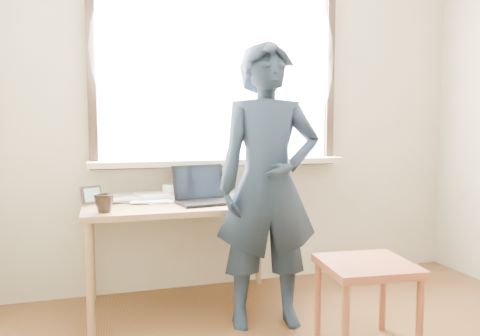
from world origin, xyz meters
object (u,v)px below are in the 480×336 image
object	(u,v)px
desk	(186,214)
laptop	(203,194)
mug_dark	(104,203)
mug_white	(171,191)
person	(268,185)
work_chair	(367,276)

from	to	relation	value
desk	laptop	size ratio (longest dim) A/B	3.27
mug_dark	mug_white	bearing A→B (deg)	43.62
desk	person	world-z (taller)	person
mug_dark	person	world-z (taller)	person
desk	work_chair	bearing A→B (deg)	-46.69
laptop	work_chair	distance (m)	1.14
mug_dark	desk	bearing A→B (deg)	21.31
work_chair	person	bearing A→B (deg)	130.82
desk	mug_dark	world-z (taller)	mug_dark
desk	laptop	bearing A→B (deg)	-15.48
desk	mug_dark	bearing A→B (deg)	-158.69
mug_white	desk	bearing A→B (deg)	-75.02
laptop	mug_dark	world-z (taller)	laptop
laptop	person	xyz separation A→B (m)	(0.31, -0.38, 0.09)
mug_dark	laptop	bearing A→B (deg)	15.29
work_chair	person	xyz separation A→B (m)	(-0.39, 0.45, 0.44)
person	mug_white	bearing A→B (deg)	134.63
desk	work_chair	xyz separation A→B (m)	(0.81, -0.86, -0.22)
laptop	person	size ratio (longest dim) A/B	0.24
mug_white	person	xyz separation A→B (m)	(0.48, -0.64, 0.10)
mug_dark	work_chair	world-z (taller)	mug_dark
person	desk	bearing A→B (deg)	143.37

